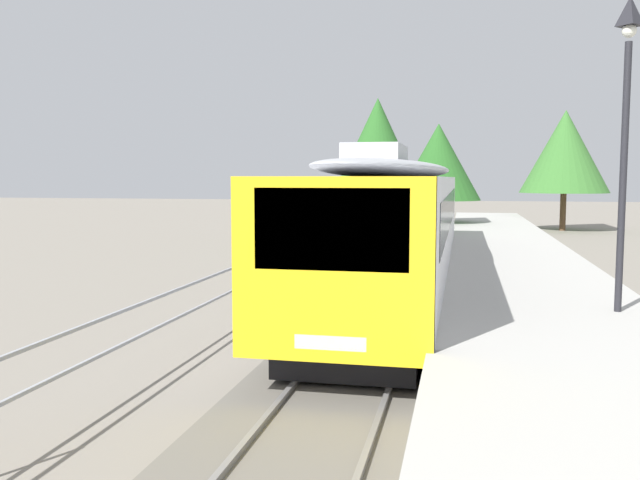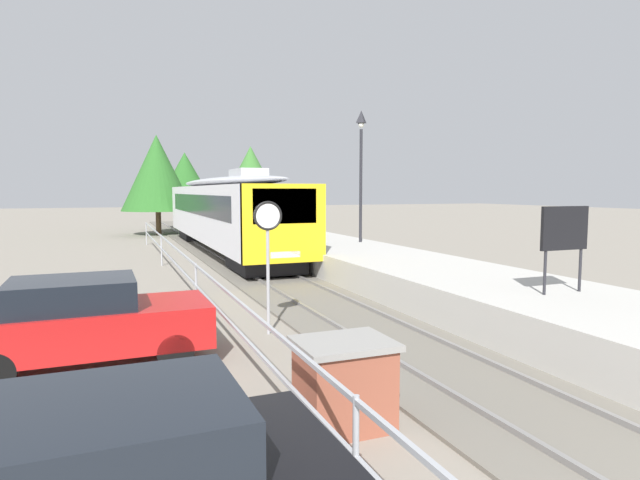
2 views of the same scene
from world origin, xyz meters
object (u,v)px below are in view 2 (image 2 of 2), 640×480
object	(u,v)px
speed_limit_sign	(268,234)
parked_hatchback_red	(86,321)
brick_utility_cabinet	(344,383)
commuter_train	(225,209)
platform_lamp_mid_platform	(361,151)
platform_notice_board	(564,231)

from	to	relation	value
speed_limit_sign	parked_hatchback_red	bearing A→B (deg)	-167.49
brick_utility_cabinet	parked_hatchback_red	bearing A→B (deg)	129.51
commuter_train	brick_utility_cabinet	bearing A→B (deg)	-97.40
platform_lamp_mid_platform	speed_limit_sign	size ratio (longest dim) A/B	1.91
speed_limit_sign	parked_hatchback_red	world-z (taller)	speed_limit_sign
brick_utility_cabinet	commuter_train	bearing A→B (deg)	82.60
brick_utility_cabinet	platform_notice_board	bearing A→B (deg)	20.35
brick_utility_cabinet	parked_hatchback_red	world-z (taller)	parked_hatchback_red
platform_lamp_mid_platform	platform_notice_board	xyz separation A→B (m)	(-0.96, -11.40, -2.44)
platform_lamp_mid_platform	parked_hatchback_red	xyz separation A→B (m)	(-10.07, -9.82, -3.83)
commuter_train	parked_hatchback_red	size ratio (longest dim) A/B	4.70
parked_hatchback_red	commuter_train	bearing A→B (deg)	70.12
platform_lamp_mid_platform	parked_hatchback_red	size ratio (longest dim) A/B	1.33
platform_notice_board	parked_hatchback_red	size ratio (longest dim) A/B	0.45
platform_notice_board	speed_limit_sign	world-z (taller)	speed_limit_sign
commuter_train	platform_lamp_mid_platform	distance (m)	7.72
commuter_train	parked_hatchback_red	distance (m)	16.69
platform_lamp_mid_platform	platform_notice_board	size ratio (longest dim) A/B	2.97
platform_lamp_mid_platform	brick_utility_cabinet	xyz separation A→B (m)	(-6.93, -13.62, -4.05)
commuter_train	platform_notice_board	distance (m)	17.57
platform_lamp_mid_platform	parked_hatchback_red	world-z (taller)	platform_lamp_mid_platform
parked_hatchback_red	platform_lamp_mid_platform	bearing A→B (deg)	44.28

